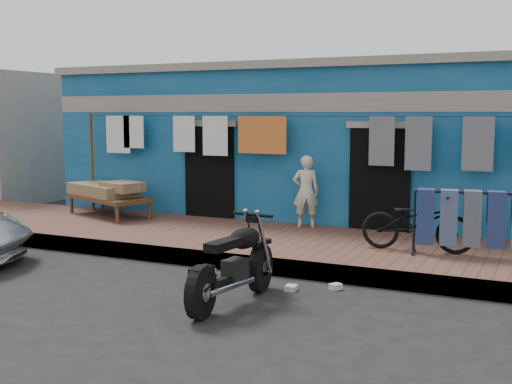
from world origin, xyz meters
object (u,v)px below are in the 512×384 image
object	(u,v)px
seated_person	(306,191)
jeans_rack	(484,223)
charpoy	(109,199)
bicycle	(418,216)
motorcycle	(233,261)

from	to	relation	value
seated_person	jeans_rack	size ratio (longest dim) A/B	0.63
charpoy	jeans_rack	distance (m)	7.42
seated_person	charpoy	world-z (taller)	seated_person
jeans_rack	charpoy	bearing A→B (deg)	174.46
jeans_rack	seated_person	bearing A→B (deg)	159.62
seated_person	charpoy	xyz separation A→B (m)	(-4.13, -0.49, -0.32)
seated_person	jeans_rack	xyz separation A→B (m)	(3.25, -1.21, -0.16)
bicycle	seated_person	bearing A→B (deg)	58.35
bicycle	motorcycle	world-z (taller)	bicycle
seated_person	bicycle	distance (m)	2.62
bicycle	motorcycle	xyz separation A→B (m)	(-1.67, -2.93, -0.25)
motorcycle	jeans_rack	size ratio (longest dim) A/B	0.81
motorcycle	bicycle	bearing A→B (deg)	66.45
seated_person	bicycle	xyz separation A→B (m)	(2.30, -1.25, -0.12)
bicycle	jeans_rack	xyz separation A→B (m)	(0.95, 0.05, -0.04)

